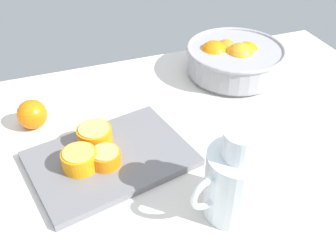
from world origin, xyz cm
name	(u,v)px	position (x,y,z in cm)	size (l,w,h in cm)	color
ground_plane	(162,154)	(0.00, 0.00, -1.50)	(143.90, 90.19, 3.00)	silver
fruit_bowl	(234,59)	(31.76, 25.56, 5.20)	(29.15, 29.15, 10.94)	#99999E
juice_pitcher	(236,184)	(7.26, -21.87, 7.05)	(16.63, 12.17, 20.07)	white
cutting_board	(111,160)	(-12.15, -0.48, 0.84)	(34.54, 24.67, 1.68)	slate
orange_half_0	(106,157)	(-13.53, -2.12, 3.41)	(6.68, 6.68, 3.51)	orange
orange_half_1	(95,136)	(-14.28, 5.57, 3.85)	(8.00, 8.00, 4.40)	orange
orange_half_2	(80,159)	(-18.96, -1.22, 3.76)	(7.70, 7.70, 4.23)	orange
loose_orange_0	(32,114)	(-27.07, 19.34, 3.69)	(7.37, 7.37, 7.37)	orange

